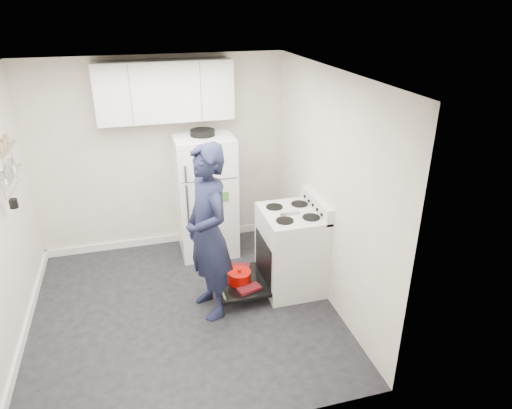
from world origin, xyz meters
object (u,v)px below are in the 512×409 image
object	(u,v)px
open_oven_door	(240,280)
person	(208,233)
refrigerator	(206,195)
electric_range	(290,251)

from	to	relation	value
open_oven_door	person	size ratio (longest dim) A/B	0.39
refrigerator	person	distance (m)	1.32
open_oven_door	refrigerator	xyz separation A→B (m)	(-0.18, 1.10, 0.62)
person	open_oven_door	bearing A→B (deg)	104.23
electric_range	person	world-z (taller)	person
electric_range	refrigerator	distance (m)	1.38
refrigerator	person	bearing A→B (deg)	-98.45
electric_range	person	size ratio (longest dim) A/B	0.59
refrigerator	person	world-z (taller)	person
refrigerator	person	size ratio (longest dim) A/B	0.88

